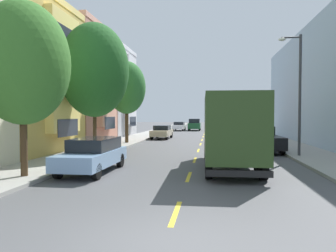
{
  "coord_description": "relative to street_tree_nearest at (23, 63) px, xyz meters",
  "views": [
    {
      "loc": [
        0.9,
        -6.29,
        2.54
      ],
      "look_at": [
        -3.43,
        26.31,
        1.43
      ],
      "focal_mm": 34.76,
      "sensor_mm": 36.0,
      "label": 1
    }
  ],
  "objects": [
    {
      "name": "parked_sedan_white",
      "position": [
        2.13,
        40.81,
        -3.81
      ],
      "size": [
        1.93,
        4.55,
        1.43
      ],
      "color": "silver",
      "rests_on": "ground_plane"
    },
    {
      "name": "street_tree_third",
      "position": [
        0.0,
        15.71,
        0.35
      ],
      "size": [
        3.32,
        3.32,
        7.08
      ],
      "color": "#47331E",
      "rests_on": "sidewalk_left"
    },
    {
      "name": "parked_pickup_red",
      "position": [
        10.7,
        21.98,
        -3.74
      ],
      "size": [
        2.13,
        5.35,
        1.73
      ],
      "color": "#AD1E1E",
      "rests_on": "ground_plane"
    },
    {
      "name": "parked_pickup_black",
      "position": [
        10.89,
        11.42,
        -3.74
      ],
      "size": [
        2.13,
        5.35,
        1.73
      ],
      "color": "black",
      "rests_on": "ground_plane"
    },
    {
      "name": "parked_wagon_sky",
      "position": [
        2.09,
        2.0,
        -3.76
      ],
      "size": [
        1.88,
        4.72,
        1.5
      ],
      "color": "#7A9EC6",
      "rests_on": "ground_plane"
    },
    {
      "name": "delivery_box_truck",
      "position": [
        8.21,
        3.65,
        -2.63
      ],
      "size": [
        2.59,
        8.07,
        3.42
      ],
      "color": "#2D471E",
      "rests_on": "ground_plane"
    },
    {
      "name": "ground_plane",
      "position": [
        6.4,
        24.4,
        -4.56
      ],
      "size": [
        160.0,
        160.0,
        0.0
      ],
      "primitive_type": "plane",
      "color": "#4C4C4F"
    },
    {
      "name": "sidewalk_left",
      "position": [
        -0.7,
        22.4,
        -4.49
      ],
      "size": [
        3.2,
        120.0,
        0.14
      ],
      "primitive_type": "cube",
      "color": "#99968E",
      "rests_on": "ground_plane"
    },
    {
      "name": "street_tree_second",
      "position": [
        0.0,
        7.85,
        0.8
      ],
      "size": [
        4.34,
        4.34,
        8.19
      ],
      "color": "#47331E",
      "rests_on": "sidewalk_left"
    },
    {
      "name": "lane_centerline_dashes",
      "position": [
        6.4,
        18.9,
        -4.56
      ],
      "size": [
        0.14,
        47.2,
        0.01
      ],
      "color": "yellow",
      "rests_on": "ground_plane"
    },
    {
      "name": "townhouse_fourth_dove_grey",
      "position": [
        -8.7,
        25.11,
        0.45
      ],
      "size": [
        13.62,
        8.46,
        10.43
      ],
      "color": "#A8A8AD",
      "rests_on": "ground_plane"
    },
    {
      "name": "moving_forest_sedan",
      "position": [
        4.6,
        41.68,
        -3.58
      ],
      "size": [
        1.95,
        4.8,
        1.93
      ],
      "color": "#194C28",
      "rests_on": "ground_plane"
    },
    {
      "name": "sidewalk_right",
      "position": [
        13.5,
        22.4,
        -4.49
      ],
      "size": [
        3.2,
        120.0,
        0.14
      ],
      "primitive_type": "cube",
      "color": "#99968E",
      "rests_on": "ground_plane"
    },
    {
      "name": "street_lamp",
      "position": [
        12.35,
        8.22,
        -0.31
      ],
      "size": [
        1.35,
        0.28,
        7.13
      ],
      "color": "#38383D",
      "rests_on": "sidewalk_right"
    },
    {
      "name": "townhouse_third_terracotta",
      "position": [
        -8.7,
        16.45,
        0.55
      ],
      "size": [
        13.61,
        8.46,
        10.62
      ],
      "color": "#B27560",
      "rests_on": "ground_plane"
    },
    {
      "name": "street_tree_nearest",
      "position": [
        0.0,
        0.0,
        0.0
      ],
      "size": [
        3.64,
        3.64,
        6.85
      ],
      "color": "#47331E",
      "rests_on": "sidewalk_left"
    },
    {
      "name": "parked_sedan_champagne",
      "position": [
        2.08,
        22.56,
        -3.81
      ],
      "size": [
        1.93,
        4.55,
        1.43
      ],
      "color": "tan",
      "rests_on": "ground_plane"
    }
  ]
}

